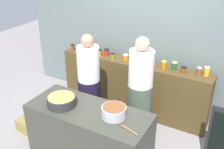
{
  "coord_description": "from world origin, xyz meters",
  "views": [
    {
      "loc": [
        1.75,
        -2.77,
        2.83
      ],
      "look_at": [
        0.0,
        0.35,
        1.05
      ],
      "focal_mm": 43.29,
      "sensor_mm": 36.0,
      "label": 1
    }
  ],
  "objects_px": {
    "preserve_jar_5": "(107,52)",
    "preserve_jar_14": "(207,71)",
    "preserve_jar_4": "(100,53)",
    "preserve_jar_9": "(152,62)",
    "preserve_jar_7": "(126,57)",
    "preserve_jar_0": "(73,47)",
    "preserve_jar_6": "(113,56)",
    "preserve_jar_10": "(164,65)",
    "cook_with_tongs": "(89,88)",
    "preserve_jar_11": "(174,66)",
    "cook_in_cap": "(140,93)",
    "preserve_jar_2": "(91,48)",
    "cooking_pot_center": "(114,112)",
    "cooking_pot_left": "(62,101)",
    "wooden_spoon": "(130,130)",
    "bread_crate": "(30,125)",
    "preserve_jar_12": "(184,70)",
    "preserve_jar_13": "(199,71)",
    "preserve_jar_8": "(142,61)",
    "preserve_jar_1": "(78,48)",
    "preserve_jar_3": "(92,51)"
  },
  "relations": [
    {
      "from": "preserve_jar_5",
      "to": "preserve_jar_14",
      "type": "distance_m",
      "value": 1.74
    },
    {
      "from": "preserve_jar_8",
      "to": "cooking_pot_left",
      "type": "xyz_separation_m",
      "value": [
        -0.55,
        -1.44,
        -0.17
      ]
    },
    {
      "from": "preserve_jar_7",
      "to": "wooden_spoon",
      "type": "xyz_separation_m",
      "value": [
        0.82,
        -1.52,
        -0.21
      ]
    },
    {
      "from": "preserve_jar_0",
      "to": "bread_crate",
      "type": "height_order",
      "value": "preserve_jar_0"
    },
    {
      "from": "preserve_jar_1",
      "to": "preserve_jar_8",
      "type": "bearing_deg",
      "value": 0.98
    },
    {
      "from": "preserve_jar_1",
      "to": "preserve_jar_9",
      "type": "distance_m",
      "value": 1.45
    },
    {
      "from": "preserve_jar_4",
      "to": "preserve_jar_9",
      "type": "distance_m",
      "value": 0.98
    },
    {
      "from": "preserve_jar_0",
      "to": "preserve_jar_6",
      "type": "height_order",
      "value": "preserve_jar_0"
    },
    {
      "from": "preserve_jar_12",
      "to": "cook_with_tongs",
      "type": "relative_size",
      "value": 0.06
    },
    {
      "from": "preserve_jar_6",
      "to": "cook_with_tongs",
      "type": "xyz_separation_m",
      "value": [
        -0.01,
        -0.74,
        -0.29
      ]
    },
    {
      "from": "preserve_jar_0",
      "to": "bread_crate",
      "type": "relative_size",
      "value": 0.31
    },
    {
      "from": "preserve_jar_5",
      "to": "cooking_pot_left",
      "type": "relative_size",
      "value": 0.31
    },
    {
      "from": "preserve_jar_6",
      "to": "wooden_spoon",
      "type": "distance_m",
      "value": 1.81
    },
    {
      "from": "preserve_jar_12",
      "to": "cooking_pot_left",
      "type": "distance_m",
      "value": 1.93
    },
    {
      "from": "preserve_jar_3",
      "to": "cook_with_tongs",
      "type": "xyz_separation_m",
      "value": [
        0.41,
        -0.73,
        -0.3
      ]
    },
    {
      "from": "preserve_jar_4",
      "to": "preserve_jar_5",
      "type": "height_order",
      "value": "preserve_jar_5"
    },
    {
      "from": "preserve_jar_5",
      "to": "preserve_jar_6",
      "type": "height_order",
      "value": "preserve_jar_5"
    },
    {
      "from": "preserve_jar_10",
      "to": "cook_in_cap",
      "type": "height_order",
      "value": "cook_in_cap"
    },
    {
      "from": "preserve_jar_6",
      "to": "preserve_jar_7",
      "type": "xyz_separation_m",
      "value": [
        0.23,
        0.05,
        0.0
      ]
    },
    {
      "from": "preserve_jar_5",
      "to": "preserve_jar_10",
      "type": "height_order",
      "value": "preserve_jar_10"
    },
    {
      "from": "cook_in_cap",
      "to": "wooden_spoon",
      "type": "bearing_deg",
      "value": -73.01
    },
    {
      "from": "preserve_jar_11",
      "to": "cooking_pot_center",
      "type": "distance_m",
      "value": 1.44
    },
    {
      "from": "preserve_jar_0",
      "to": "preserve_jar_13",
      "type": "bearing_deg",
      "value": 2.5
    },
    {
      "from": "preserve_jar_7",
      "to": "preserve_jar_0",
      "type": "bearing_deg",
      "value": -176.95
    },
    {
      "from": "preserve_jar_11",
      "to": "cook_with_tongs",
      "type": "bearing_deg",
      "value": -142.55
    },
    {
      "from": "preserve_jar_0",
      "to": "preserve_jar_11",
      "type": "height_order",
      "value": "preserve_jar_11"
    },
    {
      "from": "wooden_spoon",
      "to": "bread_crate",
      "type": "height_order",
      "value": "wooden_spoon"
    },
    {
      "from": "preserve_jar_11",
      "to": "cooking_pot_center",
      "type": "relative_size",
      "value": 0.41
    },
    {
      "from": "preserve_jar_14",
      "to": "preserve_jar_12",
      "type": "bearing_deg",
      "value": -167.13
    },
    {
      "from": "preserve_jar_2",
      "to": "preserve_jar_4",
      "type": "xyz_separation_m",
      "value": [
        0.28,
        -0.12,
        0.0
      ]
    },
    {
      "from": "wooden_spoon",
      "to": "preserve_jar_11",
      "type": "bearing_deg",
      "value": 89.09
    },
    {
      "from": "preserve_jar_5",
      "to": "preserve_jar_14",
      "type": "relative_size",
      "value": 0.86
    },
    {
      "from": "preserve_jar_8",
      "to": "cooking_pot_left",
      "type": "distance_m",
      "value": 1.55
    },
    {
      "from": "preserve_jar_0",
      "to": "cook_with_tongs",
      "type": "bearing_deg",
      "value": -40.69
    },
    {
      "from": "preserve_jar_0",
      "to": "preserve_jar_10",
      "type": "relative_size",
      "value": 0.84
    },
    {
      "from": "cooking_pot_left",
      "to": "cook_with_tongs",
      "type": "xyz_separation_m",
      "value": [
        -0.0,
        0.68,
        -0.14
      ]
    },
    {
      "from": "preserve_jar_0",
      "to": "preserve_jar_4",
      "type": "distance_m",
      "value": 0.59
    },
    {
      "from": "preserve_jar_4",
      "to": "preserve_jar_13",
      "type": "bearing_deg",
      "value": 2.73
    },
    {
      "from": "wooden_spoon",
      "to": "bread_crate",
      "type": "relative_size",
      "value": 0.71
    },
    {
      "from": "preserve_jar_5",
      "to": "cook_in_cap",
      "type": "relative_size",
      "value": 0.08
    },
    {
      "from": "preserve_jar_10",
      "to": "preserve_jar_0",
      "type": "bearing_deg",
      "value": -178.73
    },
    {
      "from": "preserve_jar_4",
      "to": "preserve_jar_9",
      "type": "relative_size",
      "value": 0.82
    },
    {
      "from": "preserve_jar_0",
      "to": "preserve_jar_10",
      "type": "distance_m",
      "value": 1.79
    },
    {
      "from": "preserve_jar_5",
      "to": "preserve_jar_2",
      "type": "bearing_deg",
      "value": 171.9
    },
    {
      "from": "preserve_jar_8",
      "to": "preserve_jar_9",
      "type": "distance_m",
      "value": 0.17
    },
    {
      "from": "preserve_jar_10",
      "to": "preserve_jar_11",
      "type": "xyz_separation_m",
      "value": [
        0.15,
        0.06,
        -0.0
      ]
    },
    {
      "from": "preserve_jar_10",
      "to": "cook_with_tongs",
      "type": "relative_size",
      "value": 0.09
    },
    {
      "from": "preserve_jar_7",
      "to": "bread_crate",
      "type": "distance_m",
      "value": 1.96
    },
    {
      "from": "cook_with_tongs",
      "to": "preserve_jar_1",
      "type": "bearing_deg",
      "value": 134.37
    },
    {
      "from": "cooking_pot_left",
      "to": "cooking_pot_center",
      "type": "xyz_separation_m",
      "value": [
        0.75,
        0.11,
        0.01
      ]
    }
  ]
}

